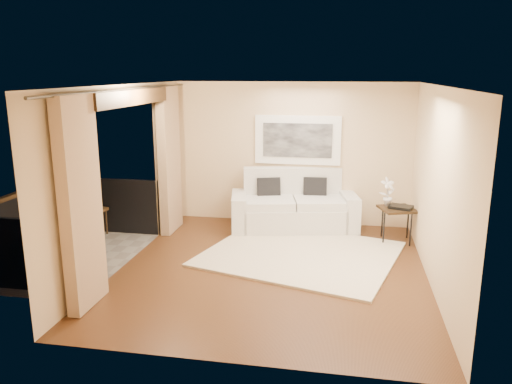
% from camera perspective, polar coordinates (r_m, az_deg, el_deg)
% --- Properties ---
extents(floor, '(5.00, 5.00, 0.00)m').
position_cam_1_polar(floor, '(7.55, 1.80, -8.86)').
color(floor, '#512F17').
rests_on(floor, ground).
extents(room_shell, '(5.00, 6.40, 5.00)m').
position_cam_1_polar(room_shell, '(7.59, -14.44, 10.44)').
color(room_shell, white).
rests_on(room_shell, ground).
extents(balcony, '(1.81, 2.60, 1.17)m').
position_cam_1_polar(balcony, '(8.58, -20.70, -5.69)').
color(balcony, '#605B56').
rests_on(balcony, ground).
extents(curtains, '(0.16, 4.80, 2.64)m').
position_cam_1_polar(curtains, '(7.73, -13.79, 1.66)').
color(curtains, tan).
rests_on(curtains, ground).
extents(artwork, '(1.62, 0.07, 0.92)m').
position_cam_1_polar(artwork, '(9.49, 4.77, 5.92)').
color(artwork, white).
rests_on(artwork, room_shell).
extents(rug, '(3.45, 3.19, 0.04)m').
position_cam_1_polar(rug, '(8.14, 5.12, -7.04)').
color(rug, beige).
rests_on(rug, floor).
extents(sofa, '(2.45, 1.43, 1.11)m').
position_cam_1_polar(sofa, '(9.38, 4.30, -1.82)').
color(sofa, silver).
rests_on(sofa, floor).
extents(side_table, '(0.70, 0.70, 0.60)m').
position_cam_1_polar(side_table, '(8.92, 15.82, -2.12)').
color(side_table, black).
rests_on(side_table, floor).
extents(tray, '(0.45, 0.39, 0.05)m').
position_cam_1_polar(tray, '(8.89, 16.23, -1.66)').
color(tray, black).
rests_on(tray, side_table).
extents(orchid, '(0.32, 0.28, 0.50)m').
position_cam_1_polar(orchid, '(8.94, 14.81, 0.02)').
color(orchid, white).
rests_on(orchid, side_table).
extents(bistro_table, '(0.73, 0.73, 0.77)m').
position_cam_1_polar(bistro_table, '(8.05, -21.15, -3.15)').
color(bistro_table, black).
rests_on(bistro_table, balcony).
extents(balcony_chair_far, '(0.54, 0.54, 1.03)m').
position_cam_1_polar(balcony_chair_far, '(9.27, -18.87, -1.40)').
color(balcony_chair_far, black).
rests_on(balcony_chair_far, balcony).
extents(balcony_chair_near, '(0.41, 0.41, 0.90)m').
position_cam_1_polar(balcony_chair_near, '(8.03, -23.49, -4.70)').
color(balcony_chair_near, black).
rests_on(balcony_chair_near, balcony).
extents(ice_bucket, '(0.18, 0.18, 0.20)m').
position_cam_1_polar(ice_bucket, '(8.14, -22.06, -1.72)').
color(ice_bucket, silver).
rests_on(ice_bucket, bistro_table).
extents(candle, '(0.06, 0.06, 0.07)m').
position_cam_1_polar(candle, '(8.07, -20.33, -2.16)').
color(candle, red).
rests_on(candle, bistro_table).
extents(vase, '(0.04, 0.04, 0.18)m').
position_cam_1_polar(vase, '(7.87, -22.38, -2.32)').
color(vase, silver).
rests_on(vase, bistro_table).
extents(glass_a, '(0.06, 0.06, 0.12)m').
position_cam_1_polar(glass_a, '(7.85, -20.66, -2.44)').
color(glass_a, silver).
rests_on(glass_a, bistro_table).
extents(glass_b, '(0.06, 0.06, 0.12)m').
position_cam_1_polar(glass_b, '(7.90, -20.02, -2.29)').
color(glass_b, white).
rests_on(glass_b, bistro_table).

